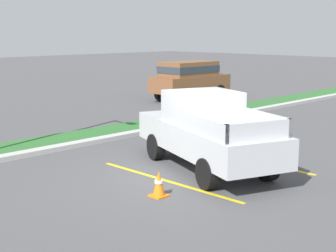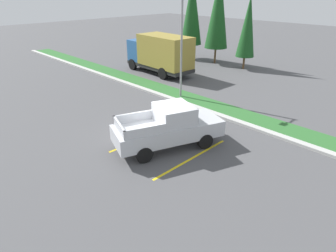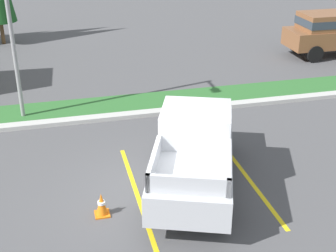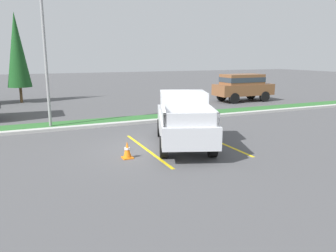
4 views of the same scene
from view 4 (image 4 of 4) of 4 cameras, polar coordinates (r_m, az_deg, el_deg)
ground_plane at (r=12.57m, az=0.15°, el=-3.95°), size 120.00×120.00×0.00m
parking_line_near at (r=12.46m, az=-3.69°, el=-4.10°), size 0.12×4.80×0.01m
parking_line_far at (r=13.79m, az=8.49°, el=-2.62°), size 0.12×4.80×0.01m
curb_strip at (r=17.12m, az=-6.67°, el=0.54°), size 56.00×0.40×0.15m
grass_median at (r=18.16m, az=-7.70°, el=1.03°), size 56.00×1.80×0.06m
pickup_truck_main at (r=12.87m, az=2.74°, el=1.17°), size 3.61×5.55×2.10m
suv_distant at (r=26.25m, az=12.84°, el=6.88°), size 4.62×2.00×2.10m
street_light at (r=16.84m, az=-20.62°, el=13.43°), size 0.24×1.49×7.08m
cypress_tree_center at (r=27.12m, az=-24.73°, el=11.86°), size 1.72×1.72×6.60m
traffic_cone at (r=11.43m, az=-7.09°, el=-4.17°), size 0.36×0.36×0.60m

